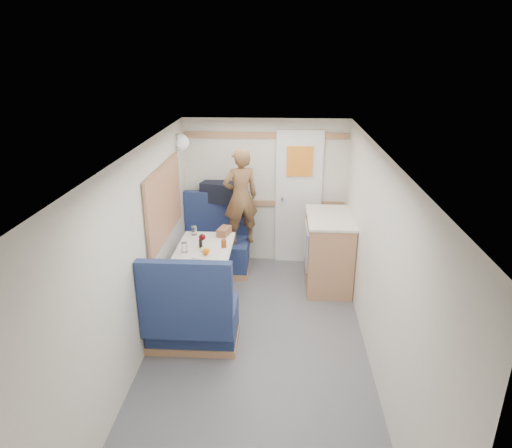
# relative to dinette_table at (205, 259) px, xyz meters

# --- Properties ---
(floor) EXTENTS (4.50, 4.50, 0.00)m
(floor) POSITION_rel_dinette_table_xyz_m (0.65, -1.00, -0.57)
(floor) COLOR #515156
(floor) RESTS_ON ground
(ceiling) EXTENTS (4.50, 4.50, 0.00)m
(ceiling) POSITION_rel_dinette_table_xyz_m (0.65, -1.00, 1.43)
(ceiling) COLOR silver
(ceiling) RESTS_ON wall_back
(wall_back) EXTENTS (2.20, 0.02, 2.00)m
(wall_back) POSITION_rel_dinette_table_xyz_m (0.65, 1.25, 0.43)
(wall_back) COLOR silver
(wall_back) RESTS_ON floor
(wall_left) EXTENTS (0.02, 4.50, 2.00)m
(wall_left) POSITION_rel_dinette_table_xyz_m (-0.45, -1.00, 0.43)
(wall_left) COLOR silver
(wall_left) RESTS_ON floor
(wall_right) EXTENTS (0.02, 4.50, 2.00)m
(wall_right) POSITION_rel_dinette_table_xyz_m (1.75, -1.00, 0.43)
(wall_right) COLOR silver
(wall_right) RESTS_ON floor
(oak_trim_low) EXTENTS (2.15, 0.02, 0.08)m
(oak_trim_low) POSITION_rel_dinette_table_xyz_m (0.65, 1.23, 0.28)
(oak_trim_low) COLOR #9B6546
(oak_trim_low) RESTS_ON wall_back
(oak_trim_high) EXTENTS (2.15, 0.02, 0.08)m
(oak_trim_high) POSITION_rel_dinette_table_xyz_m (0.65, 1.23, 1.21)
(oak_trim_high) COLOR #9B6546
(oak_trim_high) RESTS_ON wall_back
(side_window) EXTENTS (0.04, 1.30, 0.72)m
(side_window) POSITION_rel_dinette_table_xyz_m (-0.43, 0.00, 0.68)
(side_window) COLOR #99A58C
(side_window) RESTS_ON wall_left
(rear_door) EXTENTS (0.62, 0.12, 1.86)m
(rear_door) POSITION_rel_dinette_table_xyz_m (1.10, 1.22, 0.41)
(rear_door) COLOR white
(rear_door) RESTS_ON wall_back
(dinette_table) EXTENTS (0.62, 0.92, 0.72)m
(dinette_table) POSITION_rel_dinette_table_xyz_m (0.00, 0.00, 0.00)
(dinette_table) COLOR white
(dinette_table) RESTS_ON floor
(bench_far) EXTENTS (0.90, 0.59, 1.05)m
(bench_far) POSITION_rel_dinette_table_xyz_m (-0.00, 0.86, -0.27)
(bench_far) COLOR #181F4C
(bench_far) RESTS_ON floor
(bench_near) EXTENTS (0.90, 0.59, 1.05)m
(bench_near) POSITION_rel_dinette_table_xyz_m (-0.00, -0.86, -0.27)
(bench_near) COLOR #181F4C
(bench_near) RESTS_ON floor
(ledge) EXTENTS (0.90, 0.14, 0.04)m
(ledge) POSITION_rel_dinette_table_xyz_m (-0.00, 1.12, 0.31)
(ledge) COLOR #9B6546
(ledge) RESTS_ON bench_far
(dome_light) EXTENTS (0.20, 0.20, 0.20)m
(dome_light) POSITION_rel_dinette_table_xyz_m (-0.39, 0.85, 1.18)
(dome_light) COLOR white
(dome_light) RESTS_ON wall_left
(galley_counter) EXTENTS (0.57, 0.92, 0.92)m
(galley_counter) POSITION_rel_dinette_table_xyz_m (1.47, 0.55, -0.10)
(galley_counter) COLOR #9B6546
(galley_counter) RESTS_ON floor
(person) EXTENTS (0.54, 0.45, 1.25)m
(person) POSITION_rel_dinette_table_xyz_m (0.35, 0.78, 0.51)
(person) COLOR brown
(person) RESTS_ON bench_far
(duffel_bag) EXTENTS (0.60, 0.40, 0.27)m
(duffel_bag) POSITION_rel_dinette_table_xyz_m (0.08, 1.12, 0.47)
(duffel_bag) COLOR black
(duffel_bag) RESTS_ON ledge
(tray) EXTENTS (0.35, 0.40, 0.02)m
(tray) POSITION_rel_dinette_table_xyz_m (0.09, -0.21, 0.16)
(tray) COLOR white
(tray) RESTS_ON dinette_table
(orange_fruit) EXTENTS (0.07, 0.07, 0.07)m
(orange_fruit) POSITION_rel_dinette_table_xyz_m (0.06, -0.25, 0.21)
(orange_fruit) COLOR orange
(orange_fruit) RESTS_ON tray
(cheese_block) EXTENTS (0.11, 0.08, 0.04)m
(cheese_block) POSITION_rel_dinette_table_xyz_m (0.04, -0.15, 0.19)
(cheese_block) COLOR #F1DE8B
(cheese_block) RESTS_ON tray
(wine_glass) EXTENTS (0.08, 0.08, 0.17)m
(wine_glass) POSITION_rel_dinette_table_xyz_m (-0.01, -0.03, 0.28)
(wine_glass) COLOR white
(wine_glass) RESTS_ON dinette_table
(tumbler_left) EXTENTS (0.07, 0.07, 0.11)m
(tumbler_left) POSITION_rel_dinette_table_xyz_m (-0.19, -0.16, 0.21)
(tumbler_left) COLOR white
(tumbler_left) RESTS_ON dinette_table
(tumbler_mid) EXTENTS (0.07, 0.07, 0.11)m
(tumbler_mid) POSITION_rel_dinette_table_xyz_m (-0.18, 0.36, 0.21)
(tumbler_mid) COLOR white
(tumbler_mid) RESTS_ON dinette_table
(beer_glass) EXTENTS (0.06, 0.06, 0.09)m
(beer_glass) POSITION_rel_dinette_table_xyz_m (0.22, -0.00, 0.20)
(beer_glass) COLOR brown
(beer_glass) RESTS_ON dinette_table
(pepper_grinder) EXTENTS (0.04, 0.04, 0.10)m
(pepper_grinder) POSITION_rel_dinette_table_xyz_m (-0.04, -0.02, 0.21)
(pepper_grinder) COLOR black
(pepper_grinder) RESTS_ON dinette_table
(salt_grinder) EXTENTS (0.04, 0.04, 0.09)m
(salt_grinder) POSITION_rel_dinette_table_xyz_m (-0.04, 0.08, 0.20)
(salt_grinder) COLOR white
(salt_grinder) RESTS_ON dinette_table
(bread_loaf) EXTENTS (0.17, 0.24, 0.09)m
(bread_loaf) POSITION_rel_dinette_table_xyz_m (0.18, 0.38, 0.20)
(bread_loaf) COLOR olive
(bread_loaf) RESTS_ON dinette_table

